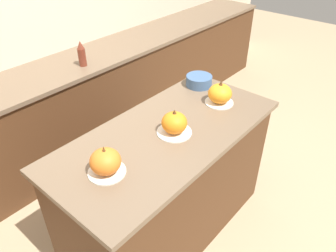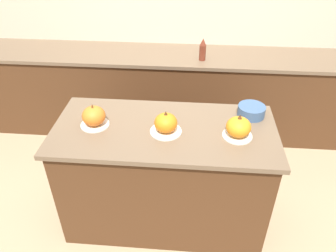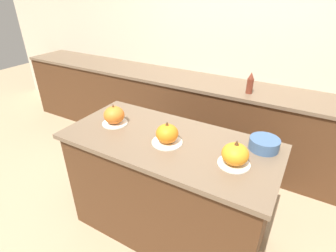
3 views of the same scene
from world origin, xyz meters
TOP-DOWN VIEW (x-y plane):
  - ground_plane at (0.00, 0.00)m, footprint 12.00×12.00m
  - wall_back at (0.00, 1.63)m, footprint 8.00×0.06m
  - kitchen_island at (0.00, 0.00)m, footprint 1.56×0.73m
  - back_counter at (0.00, 1.30)m, footprint 6.00×0.60m
  - pumpkin_cake_left at (-0.49, -0.00)m, footprint 0.20×0.20m
  - pumpkin_cake_center at (0.01, -0.04)m, footprint 0.22×0.22m
  - pumpkin_cake_right at (0.49, -0.05)m, footprint 0.20×0.20m
  - bottle_tall at (0.26, 1.18)m, footprint 0.07×0.07m
  - mixing_bowl at (0.62, 0.22)m, footprint 0.20×0.20m

SIDE VIEW (x-z plane):
  - ground_plane at x=0.00m, z-range 0.00..0.00m
  - kitchen_island at x=0.00m, z-range 0.00..0.91m
  - back_counter at x=0.00m, z-range 0.00..0.91m
  - mixing_bowl at x=0.62m, z-range 0.91..0.99m
  - pumpkin_cake_center at x=0.01m, z-range 0.89..1.06m
  - pumpkin_cake_right at x=0.49m, z-range 0.89..1.06m
  - pumpkin_cake_left at x=-0.49m, z-range 0.89..1.06m
  - bottle_tall at x=0.26m, z-range 0.91..1.12m
  - wall_back at x=0.00m, z-range 0.00..2.50m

